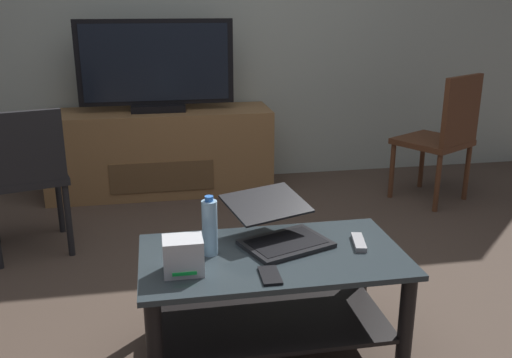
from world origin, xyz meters
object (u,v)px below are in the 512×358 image
cell_phone (270,275)px  side_chair (25,172)px  media_cabinet (161,152)px  laptop (278,227)px  dining_chair (444,133)px  water_bottle_near (210,227)px  television (156,68)px  router_box (183,256)px  coffee_table (272,286)px  tv_remote (359,242)px

cell_phone → side_chair: bearing=130.3°
media_cabinet → laptop: (0.45, -2.05, 0.20)m
laptop → dining_chair: bearing=43.7°
dining_chair → water_bottle_near: 2.37m
television → router_box: size_ratio=7.63×
dining_chair → router_box: bearing=-139.0°
coffee_table → router_box: size_ratio=7.15×
media_cabinet → laptop: size_ratio=3.41×
coffee_table → tv_remote: (0.37, 0.02, 0.16)m
television → cell_phone: size_ratio=7.94×
media_cabinet → router_box: media_cabinet is taller
coffee_table → television: 2.28m
television → side_chair: bearing=-127.8°
side_chair → laptop: 1.60m
coffee_table → router_box: (-0.35, -0.09, 0.21)m
cell_phone → laptop: bearing=73.6°
coffee_table → water_bottle_near: (-0.24, 0.04, 0.26)m
laptop → water_bottle_near: (-0.29, -0.08, 0.05)m
water_bottle_near → television: bearing=94.3°
television → coffee_table: bearing=-79.4°
television → dining_chair: bearing=-16.3°
laptop → water_bottle_near: bearing=-165.3°
tv_remote → television: bearing=122.0°
router_box → water_bottle_near: 0.18m
television → water_bottle_near: bearing=-85.7°
side_chair → router_box: size_ratio=5.88×
dining_chair → television: bearing=163.7°
dining_chair → side_chair: size_ratio=1.08×
media_cabinet → side_chair: size_ratio=1.93×
coffee_table → side_chair: size_ratio=1.22×
laptop → cell_phone: bearing=-107.6°
dining_chair → tv_remote: dining_chair is taller
water_bottle_near → cell_phone: bearing=-49.9°
media_cabinet → dining_chair: size_ratio=1.79×
coffee_table → television: (-0.40, 2.15, 0.63)m
laptop → tv_remote: (0.32, -0.10, -0.05)m
cell_phone → tv_remote: 0.46m
side_chair → router_box: 1.50m
media_cabinet → router_box: bearing=-88.8°
side_chair → cell_phone: size_ratio=6.12×
media_cabinet → router_box: (0.05, -2.27, 0.21)m
media_cabinet → coffee_table: bearing=-79.5°
laptop → water_bottle_near: water_bottle_near is taller
router_box → cell_phone: router_box is taller
water_bottle_near → tv_remote: 0.62m
water_bottle_near → cell_phone: 0.32m
media_cabinet → dining_chair: 2.07m
television → tv_remote: television is taller
dining_chair → laptop: (-1.52, -1.45, 0.00)m
coffee_table → router_box: router_box is taller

